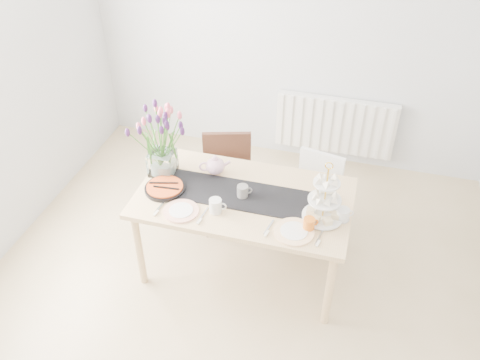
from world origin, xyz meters
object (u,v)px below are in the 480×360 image
(tart_tin, at_px, (165,188))
(teapot, at_px, (215,166))
(chair_brown, at_px, (227,174))
(mug_grey, at_px, (243,191))
(tulip_vase, at_px, (159,131))
(mug_white, at_px, (215,206))
(chair_white, at_px, (315,191))
(dining_table, at_px, (244,204))
(cream_jug, at_px, (343,215))
(mug_orange, at_px, (309,224))
(radiator, at_px, (335,125))
(cake_stand, at_px, (324,204))
(plate_right, at_px, (294,232))
(plate_left, at_px, (181,211))

(tart_tin, bearing_deg, teapot, 44.47)
(chair_brown, relative_size, mug_grey, 8.58)
(tulip_vase, xyz_separation_m, mug_white, (0.54, -0.34, -0.33))
(chair_white, relative_size, teapot, 3.28)
(chair_white, distance_m, mug_white, 1.07)
(tart_tin, bearing_deg, dining_table, 8.87)
(tart_tin, distance_m, mug_white, 0.47)
(chair_white, distance_m, cream_jug, 0.77)
(teapot, relative_size, mug_orange, 2.50)
(cream_jug, height_order, mug_grey, mug_grey)
(radiator, xyz_separation_m, mug_orange, (0.02, -1.92, 0.35))
(dining_table, xyz_separation_m, cream_jug, (0.73, -0.07, 0.12))
(chair_brown, relative_size, mug_white, 7.84)
(teapot, height_order, mug_white, teapot)
(cake_stand, height_order, mug_white, cake_stand)
(dining_table, relative_size, mug_orange, 16.73)
(mug_grey, bearing_deg, tart_tin, 159.62)
(tart_tin, bearing_deg, chair_brown, 65.48)
(mug_white, xyz_separation_m, plate_right, (0.58, -0.06, -0.05))
(tulip_vase, relative_size, plate_right, 2.45)
(chair_brown, height_order, teapot, teapot)
(radiator, xyz_separation_m, plate_left, (-0.89, -1.98, 0.31))
(radiator, distance_m, chair_brown, 1.39)
(chair_brown, bearing_deg, cream_jug, -47.72)
(chair_white, xyz_separation_m, plate_right, (-0.04, -0.86, 0.31))
(chair_white, relative_size, cake_stand, 1.83)
(radiator, relative_size, plate_left, 4.66)
(cake_stand, bearing_deg, chair_brown, 144.77)
(plate_left, bearing_deg, tulip_vase, 126.70)
(mug_white, bearing_deg, mug_grey, 47.14)
(cream_jug, relative_size, mug_orange, 0.96)
(tart_tin, distance_m, mug_orange, 1.13)
(dining_table, xyz_separation_m, mug_white, (-0.15, -0.23, 0.13))
(tart_tin, relative_size, mug_white, 2.85)
(tart_tin, bearing_deg, plate_left, -44.43)
(chair_brown, height_order, tulip_vase, tulip_vase)
(dining_table, xyz_separation_m, plate_right, (0.43, -0.29, 0.08))
(cream_jug, bearing_deg, mug_orange, -165.29)
(mug_white, xyz_separation_m, plate_left, (-0.24, -0.07, -0.05))
(chair_white, xyz_separation_m, mug_grey, (-0.48, -0.58, 0.35))
(mug_grey, bearing_deg, chair_brown, 89.27)
(cake_stand, distance_m, teapot, 0.94)
(teapot, xyz_separation_m, mug_white, (0.14, -0.43, -0.02))
(mug_grey, relative_size, plate_left, 0.38)
(tulip_vase, bearing_deg, mug_orange, -15.72)
(chair_brown, bearing_deg, teapot, -105.11)
(teapot, bearing_deg, radiator, 39.74)
(mug_grey, height_order, mug_orange, mug_grey)
(tart_tin, bearing_deg, plate_right, -10.83)
(radiator, xyz_separation_m, chair_white, (-0.03, -1.12, -0.00))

